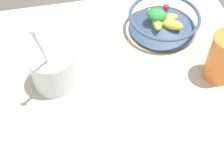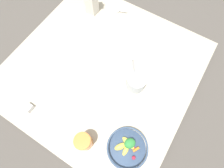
% 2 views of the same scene
% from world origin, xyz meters
% --- Properties ---
extents(ground_plane, '(6.00, 6.00, 0.00)m').
position_xyz_m(ground_plane, '(0.00, 0.00, 0.00)').
color(ground_plane, '#4C4742').
extents(countertop, '(1.17, 1.17, 0.03)m').
position_xyz_m(countertop, '(0.00, 0.00, 0.02)').
color(countertop, '#B2A893').
rests_on(countertop, ground_plane).
extents(fruit_bowl, '(0.22, 0.22, 0.08)m').
position_xyz_m(fruit_bowl, '(0.35, 0.39, 0.07)').
color(fruit_bowl, '#384C6B').
rests_on(fruit_bowl, countertop).
extents(yogurt_tub, '(0.12, 0.13, 0.25)m').
position_xyz_m(yogurt_tub, '(-0.00, 0.25, 0.09)').
color(yogurt_tub, silver).
rests_on(yogurt_tub, countertop).
extents(drinking_cup, '(0.09, 0.09, 0.14)m').
position_xyz_m(drinking_cup, '(0.45, 0.18, 0.10)').
color(drinking_cup, orange).
rests_on(drinking_cup, countertop).
extents(spice_jar, '(0.05, 0.05, 0.03)m').
position_xyz_m(spice_jar, '(0.46, -0.22, 0.05)').
color(spice_jar, silver).
rests_on(spice_jar, countertop).
extents(measuring_scoop, '(0.05, 0.10, 0.02)m').
position_xyz_m(measuring_scoop, '(-0.46, -0.17, 0.04)').
color(measuring_scoop, white).
rests_on(measuring_scoop, countertop).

